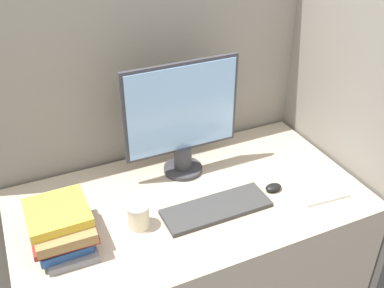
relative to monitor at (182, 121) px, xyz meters
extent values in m
cube|color=gray|center=(-0.06, 0.23, -0.15)|extent=(1.88, 0.04, 1.76)
cube|color=gray|center=(0.72, -0.18, -0.15)|extent=(0.04, 0.87, 1.76)
cube|color=tan|center=(-0.06, -0.21, -0.65)|extent=(1.48, 0.81, 0.77)
cylinder|color=#333338|center=(0.00, 0.00, -0.25)|extent=(0.18, 0.18, 0.02)
cylinder|color=#333338|center=(0.00, 0.00, -0.19)|extent=(0.08, 0.08, 0.11)
cube|color=#333338|center=(0.00, 0.00, 0.06)|extent=(0.53, 0.02, 0.42)
cube|color=#8CB7E5|center=(0.00, -0.01, 0.06)|extent=(0.50, 0.01, 0.39)
cube|color=#333333|center=(0.01, -0.32, -0.25)|extent=(0.45, 0.16, 0.02)
ellipsoid|color=black|center=(0.30, -0.30, -0.25)|extent=(0.07, 0.05, 0.03)
cylinder|color=beige|center=(-0.31, -0.27, -0.21)|extent=(0.08, 0.08, 0.10)
cylinder|color=white|center=(-0.31, -0.27, -0.16)|extent=(0.09, 0.09, 0.01)
cube|color=slate|center=(-0.58, -0.25, -0.25)|extent=(0.19, 0.30, 0.03)
cube|color=#264C8C|center=(-0.60, -0.25, -0.22)|extent=(0.19, 0.24, 0.03)
cube|color=maroon|center=(-0.59, -0.23, -0.19)|extent=(0.24, 0.28, 0.02)
cube|color=olive|center=(-0.59, -0.24, -0.16)|extent=(0.22, 0.30, 0.04)
cube|color=gold|center=(-0.60, -0.24, -0.12)|extent=(0.22, 0.22, 0.04)
cube|color=white|center=(0.48, -0.33, -0.26)|extent=(0.23, 0.29, 0.01)
camera|label=1|loc=(-0.67, -1.57, 0.95)|focal=42.00mm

